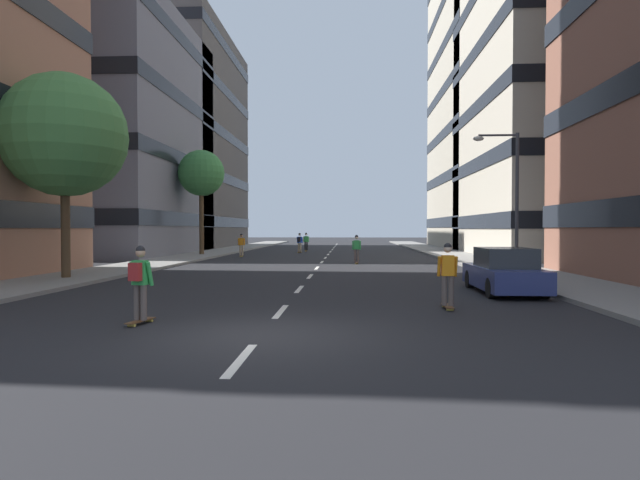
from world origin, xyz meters
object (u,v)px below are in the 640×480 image
object	(u,v)px
street_tree_mid	(65,136)
skater_5	(241,244)
skater_0	(140,279)
parked_car_near	(504,272)
skater_1	(448,272)
skater_2	(357,248)
street_tree_near	(201,174)
skater_4	(300,241)
skater_3	(306,241)
streetlamp_right	(509,187)

from	to	relation	value
street_tree_mid	skater_5	size ratio (longest dim) A/B	4.73
skater_0	skater_5	bearing A→B (deg)	97.28
parked_car_near	skater_1	distance (m)	4.44
skater_5	skater_2	bearing A→B (deg)	-41.10
parked_car_near	street_tree_near	distance (m)	29.24
street_tree_near	skater_0	size ratio (longest dim) A/B	4.65
skater_0	skater_5	distance (m)	28.40
skater_4	parked_car_near	bearing A→B (deg)	-71.35
skater_2	skater_3	world-z (taller)	same
skater_2	skater_5	world-z (taller)	same
skater_0	skater_2	xyz separation A→B (m)	(5.15, 20.54, -0.03)
skater_2	skater_3	size ratio (longest dim) A/B	1.00
streetlamp_right	skater_5	world-z (taller)	streetlamp_right
parked_car_near	skater_1	size ratio (longest dim) A/B	2.47
streetlamp_right	skater_3	size ratio (longest dim) A/B	3.65
skater_2	street_tree_near	bearing A→B (deg)	144.04
street_tree_mid	skater_1	world-z (taller)	street_tree_mid
street_tree_near	street_tree_mid	bearing A→B (deg)	-90.00
street_tree_near	street_tree_mid	distance (m)	19.88
skater_2	skater_0	bearing A→B (deg)	-104.07
parked_car_near	skater_4	distance (m)	30.19
skater_2	skater_4	bearing A→B (deg)	108.86
parked_car_near	streetlamp_right	world-z (taller)	streetlamp_right
street_tree_near	skater_3	bearing A→B (deg)	48.90
parked_car_near	street_tree_near	xyz separation A→B (m)	(-16.96, 23.10, 5.83)
parked_car_near	skater_1	world-z (taller)	skater_1
street_tree_near	skater_2	distance (m)	16.07
street_tree_mid	skater_5	xyz separation A→B (m)	(3.46, 18.64, -5.03)
street_tree_mid	skater_0	xyz separation A→B (m)	(7.06, -9.52, -5.00)
skater_0	skater_2	bearing A→B (deg)	75.93
streetlamp_right	skater_3	world-z (taller)	streetlamp_right
streetlamp_right	skater_1	distance (m)	12.24
streetlamp_right	parked_car_near	bearing A→B (deg)	-107.73
parked_car_near	skater_4	world-z (taller)	skater_4
street_tree_mid	streetlamp_right	xyz separation A→B (m)	(19.25, 3.95, -1.87)
parked_car_near	skater_2	world-z (taller)	skater_2
street_tree_mid	parked_car_near	bearing A→B (deg)	-10.77
skater_2	skater_1	bearing A→B (deg)	-82.97
streetlamp_right	skater_0	bearing A→B (deg)	-132.14
parked_car_near	street_tree_near	world-z (taller)	street_tree_near
streetlamp_right	skater_5	size ratio (longest dim) A/B	3.65
skater_0	skater_1	size ratio (longest dim) A/B	1.00
street_tree_mid	skater_1	size ratio (longest dim) A/B	4.73
skater_1	skater_3	xyz separation A→B (m)	(-6.79, 35.46, 0.00)
parked_car_near	streetlamp_right	size ratio (longest dim) A/B	0.68
street_tree_near	skater_4	world-z (taller)	street_tree_near
street_tree_near	streetlamp_right	xyz separation A→B (m)	(19.25, -15.92, -2.39)
skater_1	skater_4	size ratio (longest dim) A/B	1.00
street_tree_mid	skater_3	bearing A→B (deg)	75.07
skater_4	skater_5	world-z (taller)	same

